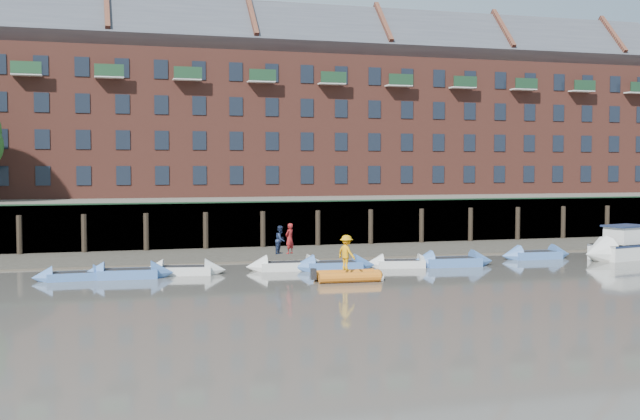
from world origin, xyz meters
name	(u,v)px	position (x,y,z in m)	size (l,w,h in m)	color
ground	(410,296)	(0.00, 0.00, 0.00)	(220.00, 220.00, 0.00)	#5B564F
foreshore	(305,253)	(0.00, 18.00, 0.00)	(110.00, 8.00, 0.50)	#3D382F
mud_band	(319,259)	(0.00, 14.60, 0.00)	(110.00, 1.60, 0.10)	#4C4336
river_wall	(288,224)	(0.00, 22.38, 1.59)	(110.00, 1.23, 3.30)	#2D2A26
bank_terrace	(251,213)	(0.00, 36.00, 1.60)	(110.00, 28.00, 3.20)	#5E594D
apartment_terrace	(248,85)	(0.00, 36.99, 12.82)	(80.60, 15.56, 20.98)	brown
rowboat_0	(73,276)	(-14.53, 9.33, 0.21)	(4.06, 1.41, 1.16)	#446EB3
rowboat_1	(128,274)	(-11.82, 9.26, 0.24)	(4.76, 1.70, 1.36)	#446EB3
rowboat_2	(184,270)	(-8.86, 9.84, 0.23)	(4.57, 2.03, 1.28)	silver
rowboat_3	(287,266)	(-3.16, 10.03, 0.24)	(4.70, 1.70, 1.34)	silver
rowboat_4	(334,266)	(-0.65, 9.30, 0.24)	(4.79, 1.72, 1.36)	#446EB3
rowboat_5	(401,264)	(3.36, 9.40, 0.21)	(4.30, 1.99, 1.20)	silver
rowboat_6	(452,262)	(6.39, 9.04, 0.26)	(5.08, 1.82, 1.45)	#446EB3
rowboat_7	(536,255)	(13.04, 10.96, 0.24)	(4.69, 1.48, 1.35)	#446EB3
rib_tender	(350,276)	(-1.12, 5.11, 0.26)	(3.47, 1.79, 0.59)	orange
motor_launch	(618,248)	(17.70, 9.21, 0.68)	(6.83, 3.66, 2.69)	silver
person_rower_a	(290,239)	(-2.99, 10.13, 1.75)	(0.62, 0.41, 1.70)	maroon
person_rower_b	(281,240)	(-3.50, 10.15, 1.69)	(0.77, 0.60, 1.58)	#19233F
person_rib_crew	(346,253)	(-1.30, 5.12, 1.44)	(1.14, 0.66, 1.77)	orange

